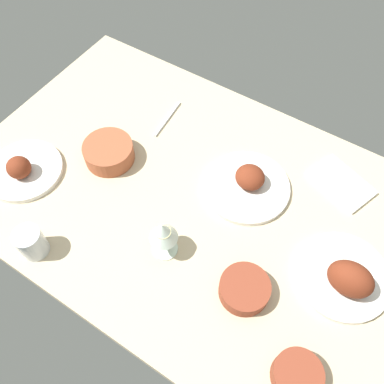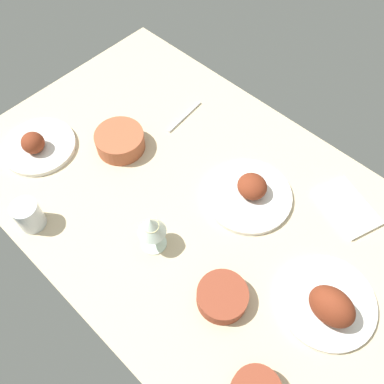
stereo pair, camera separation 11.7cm
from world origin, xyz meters
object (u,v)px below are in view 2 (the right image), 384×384
(bowl_soup, at_px, (222,296))
(water_tumbler, at_px, (29,215))
(plate_center_main, at_px, (329,304))
(wine_glass, at_px, (151,227))
(plate_near_viewer, at_px, (249,193))
(bowl_potatoes, at_px, (120,140))
(plate_far_side, at_px, (37,145))
(folded_napkin, at_px, (347,207))
(fork_loose, at_px, (185,116))

(bowl_soup, relative_size, water_tumbler, 1.44)
(bowl_soup, bearing_deg, plate_center_main, 38.87)
(wine_glass, bearing_deg, plate_near_viewer, 72.87)
(plate_center_main, relative_size, wine_glass, 1.78)
(bowl_potatoes, bearing_deg, plate_center_main, 0.82)
(plate_far_side, relative_size, water_tumbler, 2.56)
(bowl_potatoes, distance_m, wine_glass, 0.37)
(folded_napkin, xyz_separation_m, fork_loose, (-0.59, -0.07, -0.00))
(bowl_potatoes, height_order, wine_glass, wine_glass)
(plate_near_viewer, height_order, bowl_soup, plate_near_viewer)
(fork_loose, bearing_deg, folded_napkin, -88.84)
(plate_center_main, height_order, folded_napkin, plate_center_main)
(plate_far_side, xyz_separation_m, folded_napkin, (0.84, 0.49, -0.01))
(bowl_soup, distance_m, water_tumbler, 0.57)
(water_tumbler, height_order, folded_napkin, water_tumbler)
(wine_glass, bearing_deg, bowl_soup, 2.29)
(bowl_soup, relative_size, wine_glass, 0.93)
(bowl_soup, bearing_deg, fork_loose, 142.53)
(plate_near_viewer, height_order, folded_napkin, plate_near_viewer)
(plate_near_viewer, relative_size, plate_center_main, 1.04)
(plate_near_viewer, distance_m, wine_glass, 0.32)
(fork_loose, bearing_deg, water_tumbler, 171.54)
(bowl_soup, height_order, bowl_potatoes, bowl_potatoes)
(wine_glass, relative_size, folded_napkin, 0.77)
(plate_center_main, distance_m, folded_napkin, 0.31)
(plate_far_side, height_order, folded_napkin, plate_far_side)
(plate_near_viewer, xyz_separation_m, plate_center_main, (0.35, -0.12, 0.01))
(bowl_potatoes, xyz_separation_m, folded_napkin, (0.65, 0.30, -0.03))
(plate_far_side, relative_size, fork_loose, 1.36)
(bowl_soup, bearing_deg, bowl_potatoes, 164.72)
(bowl_soup, bearing_deg, plate_far_side, -177.45)
(bowl_soup, relative_size, bowl_potatoes, 0.84)
(bowl_potatoes, height_order, fork_loose, bowl_potatoes)
(plate_center_main, xyz_separation_m, bowl_soup, (-0.21, -0.17, -0.01))
(plate_center_main, height_order, bowl_soup, plate_center_main)
(plate_center_main, relative_size, fork_loose, 1.46)
(plate_far_side, xyz_separation_m, fork_loose, (0.24, 0.42, -0.02))
(folded_napkin, bearing_deg, wine_glass, -125.15)
(plate_center_main, xyz_separation_m, wine_glass, (-0.44, -0.17, 0.06))
(plate_center_main, xyz_separation_m, fork_loose, (-0.71, 0.22, -0.03))
(plate_far_side, xyz_separation_m, wine_glass, (0.51, 0.02, 0.08))
(plate_near_viewer, height_order, fork_loose, plate_near_viewer)
(bowl_potatoes, height_order, water_tumbler, water_tumbler)
(folded_napkin, bearing_deg, bowl_potatoes, -155.18)
(plate_center_main, xyz_separation_m, water_tumbler, (-0.74, -0.37, 0.01))
(plate_center_main, bearing_deg, bowl_potatoes, -179.18)
(plate_near_viewer, xyz_separation_m, plate_far_side, (-0.60, -0.32, -0.00))
(bowl_potatoes, distance_m, folded_napkin, 0.72)
(bowl_soup, bearing_deg, wine_glass, -177.71)
(plate_near_viewer, distance_m, water_tumbler, 0.63)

